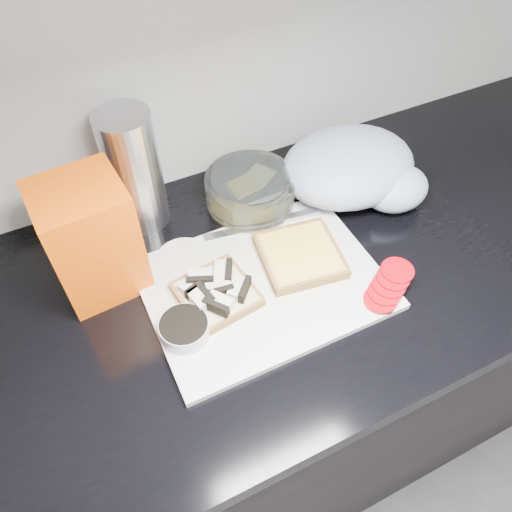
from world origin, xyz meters
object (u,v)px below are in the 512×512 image
at_px(glass_bowl, 250,193).
at_px(bread_bag, 92,239).
at_px(steel_canister, 134,171).
at_px(cutting_board, 264,284).

bearing_deg(glass_bowl, bread_bag, -169.66).
distance_m(glass_bowl, steel_canister, 0.23).
xyz_separation_m(cutting_board, glass_bowl, (0.07, 0.19, 0.03)).
xyz_separation_m(glass_bowl, bread_bag, (-0.31, -0.06, 0.07)).
xyz_separation_m(cutting_board, bread_bag, (-0.24, 0.13, 0.10)).
relative_size(bread_bag, steel_canister, 0.91).
relative_size(glass_bowl, bread_bag, 0.82).
relative_size(cutting_board, glass_bowl, 2.28).
bearing_deg(bread_bag, glass_bowl, 5.98).
bearing_deg(cutting_board, steel_canister, 117.99).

